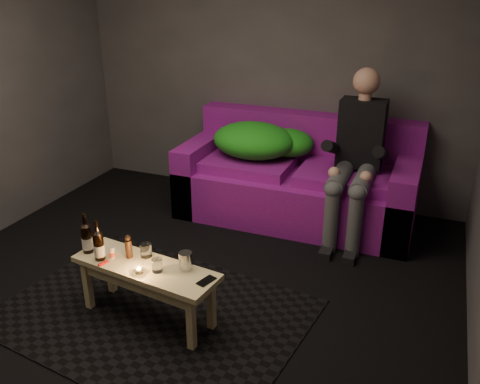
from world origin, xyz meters
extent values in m
plane|color=black|center=(0.00, 0.00, 0.00)|extent=(4.50, 4.50, 0.00)
plane|color=#444143|center=(0.00, 2.25, 1.30)|extent=(4.00, 0.00, 4.00)
cube|color=black|center=(-0.04, -0.10, 0.00)|extent=(2.22, 1.74, 0.01)
cube|color=#7E107D|center=(0.45, 1.77, 0.23)|extent=(2.19, 0.99, 0.46)
cube|color=#7E107D|center=(0.45, 2.14, 0.70)|extent=(2.19, 0.24, 0.48)
cube|color=#7E107D|center=(-0.54, 1.77, 0.34)|extent=(0.22, 0.99, 0.68)
cube|color=#7E107D|center=(1.43, 1.77, 0.34)|extent=(0.22, 0.99, 0.68)
cube|color=#7E107D|center=(-0.01, 1.72, 0.50)|extent=(0.82, 0.66, 0.11)
cube|color=#7E107D|center=(0.91, 1.72, 0.50)|extent=(0.82, 0.66, 0.11)
ellipsoid|color=#1F9C1C|center=(0.01, 1.77, 0.72)|extent=(0.79, 0.61, 0.33)
ellipsoid|color=#1F9C1C|center=(0.31, 1.92, 0.69)|extent=(0.48, 0.39, 0.26)
ellipsoid|color=#1F9C1C|center=(-0.24, 1.90, 0.65)|extent=(0.35, 0.28, 0.18)
cube|color=black|center=(1.00, 1.82, 0.89)|extent=(0.39, 0.24, 0.60)
sphere|color=tan|center=(1.00, 1.82, 1.35)|extent=(0.23, 0.23, 0.23)
cylinder|color=#4A4E54|center=(0.90, 1.49, 0.58)|extent=(0.15, 0.55, 0.15)
cylinder|color=#4A4E54|center=(1.10, 1.49, 0.58)|extent=(0.15, 0.55, 0.15)
cylinder|color=#4A4E54|center=(0.90, 1.22, 0.28)|extent=(0.12, 0.12, 0.56)
cylinder|color=#4A4E54|center=(1.10, 1.22, 0.28)|extent=(0.12, 0.12, 0.56)
cube|color=black|center=(0.90, 1.16, 0.03)|extent=(0.10, 0.24, 0.07)
cube|color=black|center=(1.10, 1.16, 0.03)|extent=(0.10, 0.24, 0.07)
cube|color=tan|center=(-0.04, -0.15, 0.40)|extent=(1.06, 0.46, 0.04)
cube|color=tan|center=(-0.04, -0.15, 0.33)|extent=(0.92, 0.37, 0.09)
cube|color=tan|center=(-0.49, -0.21, 0.19)|extent=(0.05, 0.05, 0.38)
cube|color=tan|center=(-0.45, 0.02, 0.19)|extent=(0.05, 0.05, 0.38)
cube|color=tan|center=(0.38, -0.33, 0.19)|extent=(0.05, 0.05, 0.38)
cube|color=tan|center=(0.41, -0.10, 0.19)|extent=(0.05, 0.05, 0.38)
cylinder|color=black|center=(-0.49, -0.14, 0.52)|extent=(0.07, 0.07, 0.20)
cylinder|color=white|center=(-0.49, -0.14, 0.49)|extent=(0.07, 0.07, 0.08)
cone|color=black|center=(-0.49, -0.14, 0.63)|extent=(0.07, 0.07, 0.03)
cylinder|color=black|center=(-0.49, -0.14, 0.66)|extent=(0.03, 0.03, 0.09)
cylinder|color=black|center=(-0.36, -0.20, 0.52)|extent=(0.07, 0.07, 0.19)
cylinder|color=white|center=(-0.36, -0.20, 0.49)|extent=(0.07, 0.07, 0.08)
cone|color=black|center=(-0.36, -0.20, 0.63)|extent=(0.07, 0.07, 0.03)
cylinder|color=black|center=(-0.36, -0.20, 0.66)|extent=(0.03, 0.03, 0.09)
cylinder|color=silver|center=(-0.29, -0.15, 0.46)|extent=(0.04, 0.04, 0.08)
cylinder|color=black|center=(-0.19, -0.10, 0.48)|extent=(0.06, 0.06, 0.13)
cylinder|color=white|center=(-0.09, -0.05, 0.46)|extent=(0.10, 0.10, 0.09)
cylinder|color=white|center=(-0.02, -0.25, 0.44)|extent=(0.06, 0.06, 0.04)
sphere|color=orange|center=(-0.02, -0.25, 0.45)|extent=(0.02, 0.02, 0.02)
cylinder|color=white|center=(0.07, -0.18, 0.46)|extent=(0.09, 0.09, 0.09)
cylinder|color=#B6B7BD|center=(0.23, -0.09, 0.48)|extent=(0.10, 0.10, 0.12)
cube|color=black|center=(0.42, -0.18, 0.42)|extent=(0.10, 0.14, 0.01)
cube|color=red|center=(-0.30, -0.24, 0.42)|extent=(0.05, 0.08, 0.01)
camera|label=1|loc=(1.62, -2.59, 2.18)|focal=38.00mm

